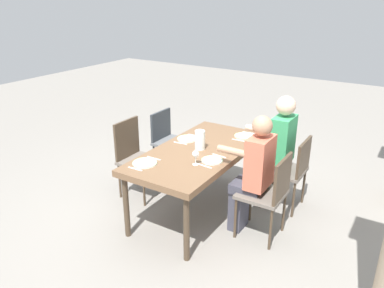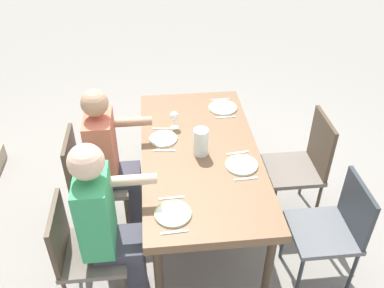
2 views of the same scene
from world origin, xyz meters
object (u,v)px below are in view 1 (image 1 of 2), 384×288
Objects in this scene: chair_west_north at (291,168)px; diner_woman_green at (253,173)px; chair_west_south at (169,138)px; wine_glass_2 at (196,155)px; plate_3 at (145,163)px; plate_2 at (212,160)px; water_pitcher at (200,141)px; dining_table at (199,155)px; plate_0 at (244,136)px; chair_mid_south at (135,154)px; plate_1 at (187,139)px; chair_mid_north at (269,191)px; diner_man_white at (277,148)px.

chair_west_north is 0.75m from diner_woman_green.
wine_glass_2 reaches higher than chair_west_south.
diner_woman_green is 5.14× the size of plate_3.
plate_3 is (1.24, 0.59, 0.25)m from chair_west_south.
plate_2 and plate_3 have the same top height.
water_pitcher is at bearing -155.60° from wine_glass_2.
chair_west_north reaches higher than dining_table.
plate_0 is at bearing 90.44° from chair_west_south.
chair_mid_south is at bearing -84.20° from water_pitcher.
plate_1 and plate_2 have the same top height.
chair_mid_north is at bearing 85.93° from dining_table.
chair_mid_north is 6.07× the size of wine_glass_2.
chair_mid_north is at bearing 112.16° from wine_glass_2.
plate_0 and plate_2 have the same top height.
plate_3 is at bearing -42.59° from chair_west_north.
chair_west_north is 1.87m from chair_mid_south.
plate_0 is (-0.01, -0.42, 0.06)m from diner_man_white.
chair_west_south is at bearing -89.56° from plate_0.
water_pitcher is (0.60, -0.66, 0.14)m from diner_man_white.
dining_table is at bearing -153.33° from wine_glass_2.
water_pitcher reaches higher than plate_0.
diner_man_white reaches higher than dining_table.
plate_1 is at bearing -103.12° from chair_mid_north.
plate_0 is at bearing -148.89° from diner_woman_green.
chair_west_north is (-0.63, 0.86, -0.19)m from dining_table.
wine_glass_2 is (0.28, -0.69, 0.34)m from chair_mid_north.
chair_west_south reaches higher than chair_west_north.
plate_2 is at bearing 127.61° from plate_3.
diner_woman_green is (0.70, -0.18, 0.18)m from chair_west_north.
plate_2 is 0.35m from water_pitcher.
diner_woman_green is 5.39× the size of plate_1.
diner_man_white is (0.00, -0.19, 0.21)m from chair_west_north.
plate_0 is 1.07× the size of plate_2.
diner_man_white is at bearing 153.02° from wine_glass_2.
chair_west_north is at bearing 126.32° from dining_table.
chair_mid_south is at bearing -90.11° from diner_woman_green.
dining_table is at bearing -8.99° from water_pitcher.
chair_west_south reaches higher than plate_0.
chair_west_south is 1.54m from diner_man_white.
diner_man_white reaches higher than chair_mid_north.
plate_1 is (-0.27, 0.59, 0.23)m from chair_mid_south.
plate_3 reaches higher than dining_table.
wine_glass_2 reaches higher than chair_mid_north.
diner_man_white is at bearing -179.22° from diner_woman_green.
water_pitcher reaches higher than chair_west_south.
plate_3 is at bearing -60.57° from diner_woman_green.
dining_table is 1.34× the size of diner_man_white.
plate_1 is 0.67m from plate_2.
chair_west_south is 5.88× the size of wine_glass_2.
plate_0 is 0.69m from plate_1.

